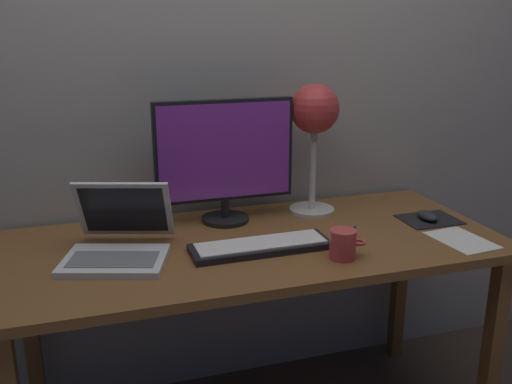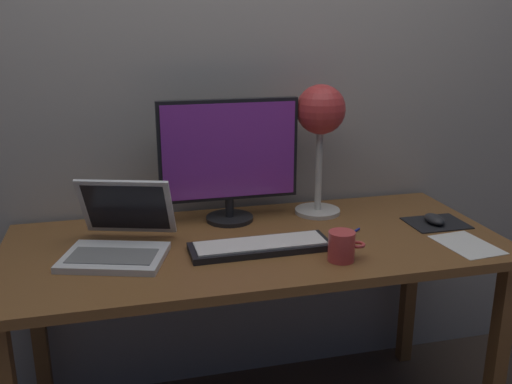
{
  "view_description": "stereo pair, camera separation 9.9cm",
  "coord_description": "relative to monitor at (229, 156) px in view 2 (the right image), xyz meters",
  "views": [
    {
      "loc": [
        -0.51,
        -1.62,
        1.42
      ],
      "look_at": [
        -0.01,
        -0.05,
        0.92
      ],
      "focal_mm": 39.52,
      "sensor_mm": 36.0,
      "label": 1
    },
    {
      "loc": [
        -0.41,
        -1.65,
        1.42
      ],
      "look_at": [
        -0.01,
        -0.05,
        0.92
      ],
      "focal_mm": 39.52,
      "sensor_mm": 36.0,
      "label": 2
    }
  ],
  "objects": [
    {
      "name": "back_wall",
      "position": [
        0.05,
        0.19,
        0.32
      ],
      "size": [
        4.8,
        0.06,
        2.6
      ],
      "primitive_type": "cube",
      "color": "#A8A099",
      "rests_on": "ground"
    },
    {
      "name": "desk",
      "position": [
        0.05,
        -0.21,
        -0.32
      ],
      "size": [
        1.6,
        0.7,
        0.74
      ],
      "color": "brown",
      "rests_on": "ground"
    },
    {
      "name": "monitor",
      "position": [
        0.0,
        0.0,
        0.0
      ],
      "size": [
        0.49,
        0.17,
        0.43
      ],
      "color": "black",
      "rests_on": "desk"
    },
    {
      "name": "keyboard_main",
      "position": [
        0.04,
        -0.29,
        -0.23
      ],
      "size": [
        0.44,
        0.15,
        0.03
      ],
      "color": "black",
      "rests_on": "desk"
    },
    {
      "name": "laptop",
      "position": [
        -0.38,
        -0.19,
        -0.18
      ],
      "size": [
        0.38,
        0.39,
        0.22
      ],
      "color": "silver",
      "rests_on": "desk"
    },
    {
      "name": "desk_lamp",
      "position": [
        0.33,
        0.0,
        0.11
      ],
      "size": [
        0.18,
        0.18,
        0.47
      ],
      "color": "beige",
      "rests_on": "desk"
    },
    {
      "name": "mousepad",
      "position": [
        0.7,
        -0.21,
        -0.24
      ],
      "size": [
        0.2,
        0.16,
        0.0
      ],
      "primitive_type": "cube",
      "color": "black",
      "rests_on": "desk"
    },
    {
      "name": "mouse",
      "position": [
        0.69,
        -0.22,
        -0.22
      ],
      "size": [
        0.06,
        0.1,
        0.03
      ],
      "primitive_type": "ellipsoid",
      "color": "#28282B",
      "rests_on": "mousepad"
    },
    {
      "name": "coffee_mug",
      "position": [
        0.25,
        -0.42,
        -0.19
      ],
      "size": [
        0.11,
        0.08,
        0.09
      ],
      "color": "#CC3F3F",
      "rests_on": "desk"
    },
    {
      "name": "paper_sheet_near_mouse",
      "position": [
        0.69,
        -0.41,
        -0.24
      ],
      "size": [
        0.17,
        0.22,
        0.0
      ],
      "primitive_type": "cube",
      "rotation": [
        0.0,
        0.0,
        0.09
      ],
      "color": "white",
      "rests_on": "desk"
    },
    {
      "name": "pen",
      "position": [
        0.35,
        -0.24,
        -0.23
      ],
      "size": [
        0.11,
        0.09,
        0.01
      ],
      "primitive_type": "cylinder",
      "rotation": [
        0.0,
        1.57,
        0.67
      ],
      "color": "#2633A5",
      "rests_on": "desk"
    }
  ]
}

